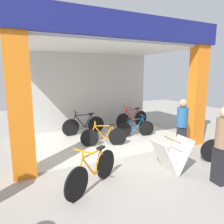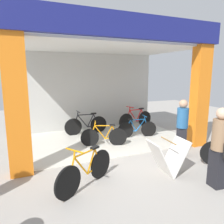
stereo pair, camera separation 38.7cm
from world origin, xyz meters
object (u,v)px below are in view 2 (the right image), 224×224
(bicycle_inside_3, at_px, (137,129))
(pedestrian_0, at_px, (220,147))
(bicycle_inside_1, at_px, (86,125))
(bicycle_inside_0, at_px, (136,119))
(sandwich_board_sign, at_px, (168,157))
(pedestrian_2, at_px, (182,127))
(bicycle_inside_2, at_px, (104,136))
(bicycle_parked_0, at_px, (86,171))

(bicycle_inside_3, relative_size, pedestrian_0, 0.87)
(bicycle_inside_1, distance_m, bicycle_inside_3, 1.97)
(bicycle_inside_0, bearing_deg, sandwich_board_sign, -109.33)
(pedestrian_0, relative_size, pedestrian_2, 1.04)
(pedestrian_2, bearing_deg, sandwich_board_sign, -143.62)
(bicycle_inside_2, bearing_deg, bicycle_inside_1, 94.85)
(pedestrian_0, bearing_deg, sandwich_board_sign, 123.11)
(sandwich_board_sign, bearing_deg, pedestrian_0, -56.89)
(bicycle_inside_2, height_order, sandwich_board_sign, sandwich_board_sign)
(bicycle_parked_0, distance_m, pedestrian_0, 2.77)
(pedestrian_0, xyz_separation_m, pedestrian_2, (0.51, 1.71, -0.03))
(bicycle_parked_0, bearing_deg, bicycle_inside_0, 49.31)
(bicycle_inside_1, distance_m, pedestrian_2, 3.71)
(bicycle_inside_3, bearing_deg, bicycle_parked_0, -135.78)
(pedestrian_2, bearing_deg, bicycle_inside_3, 99.25)
(bicycle_inside_0, distance_m, bicycle_inside_1, 2.24)
(bicycle_inside_0, height_order, bicycle_inside_3, bicycle_inside_0)
(bicycle_inside_1, relative_size, sandwich_board_sign, 1.85)
(pedestrian_0, bearing_deg, bicycle_inside_0, 80.42)
(pedestrian_0, bearing_deg, bicycle_inside_3, 87.07)
(bicycle_inside_0, bearing_deg, pedestrian_0, -99.58)
(bicycle_inside_0, relative_size, bicycle_inside_1, 1.02)
(bicycle_parked_0, relative_size, pedestrian_0, 0.84)
(bicycle_inside_2, bearing_deg, sandwich_board_sign, -74.00)
(bicycle_inside_3, bearing_deg, pedestrian_0, -92.93)
(bicycle_inside_3, relative_size, bicycle_parked_0, 1.03)
(bicycle_inside_3, bearing_deg, bicycle_inside_1, 143.91)
(bicycle_inside_3, height_order, sandwich_board_sign, sandwich_board_sign)
(bicycle_inside_0, distance_m, bicycle_parked_0, 5.13)
(bicycle_parked_0, bearing_deg, pedestrian_2, 12.06)
(bicycle_inside_2, distance_m, bicycle_inside_3, 1.51)
(bicycle_inside_2, bearing_deg, bicycle_parked_0, -119.26)
(bicycle_inside_3, height_order, pedestrian_2, pedestrian_2)
(bicycle_inside_2, xyz_separation_m, bicycle_parked_0, (-1.24, -2.22, 0.04))
(bicycle_inside_1, height_order, sandwich_board_sign, bicycle_inside_1)
(bicycle_parked_0, distance_m, sandwich_board_sign, 1.93)
(bicycle_inside_3, relative_size, pedestrian_2, 0.90)
(sandwich_board_sign, height_order, pedestrian_0, pedestrian_0)
(bicycle_inside_0, xyz_separation_m, pedestrian_2, (-0.32, -3.25, 0.45))
(sandwich_board_sign, bearing_deg, bicycle_parked_0, 175.14)
(bicycle_inside_2, distance_m, pedestrian_0, 3.56)
(sandwich_board_sign, bearing_deg, pedestrian_2, 36.38)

